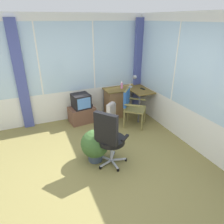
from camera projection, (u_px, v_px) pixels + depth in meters
The scene contains 14 objects.
ground at pixel (101, 171), 3.71m from camera, with size 5.04×5.57×0.06m, color olive.
north_window_panel at pixel (68, 71), 5.08m from camera, with size 4.04×0.07×2.62m.
east_window_panel at pixel (201, 87), 3.87m from camera, with size 0.07×4.57×2.62m.
curtain_north_left at pixel (21, 78), 4.64m from camera, with size 0.23×0.07×2.52m, color #485195.
curtain_corner at pixel (138, 67), 5.67m from camera, with size 0.23×0.07×2.52m, color #485195.
desk at pixel (115, 102), 5.60m from camera, with size 1.13×0.94×0.77m.
desk_lamp at pixel (134, 79), 5.51m from camera, with size 0.24×0.21×0.35m.
tv_remote at pixel (143, 89), 5.46m from camera, with size 0.04×0.15×0.02m, color black.
spray_bottle at pixel (122, 85), 5.49m from camera, with size 0.06×0.06×0.22m.
wooden_armchair at pixel (130, 103), 5.00m from camera, with size 0.68×0.68×0.95m.
office_chair at pixel (109, 136), 3.56m from camera, with size 0.61×0.61×1.10m.
tv_on_stand at pixel (82, 110), 5.28m from camera, with size 0.69×0.51×0.76m.
space_heater at pixel (111, 114), 5.08m from camera, with size 0.35×0.33×0.62m.
potted_plant at pixel (95, 145), 3.81m from camera, with size 0.53×0.53×0.63m.
Camera 1 is at (-0.96, -2.76, 2.50)m, focal length 32.67 mm.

